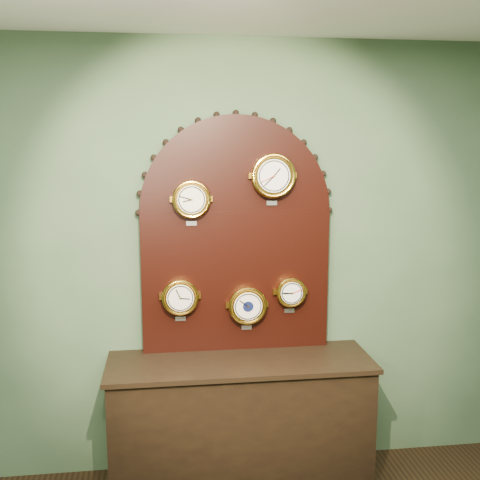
{
  "coord_description": "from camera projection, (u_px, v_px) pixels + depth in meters",
  "views": [
    {
      "loc": [
        -0.45,
        -1.13,
        2.15
      ],
      "look_at": [
        0.0,
        2.25,
        1.58
      ],
      "focal_mm": 43.21,
      "sensor_mm": 36.0,
      "label": 1
    }
  ],
  "objects": [
    {
      "name": "wall_back",
      "position": [
        235.0,
        261.0,
        3.74
      ],
      "size": [
        4.0,
        0.0,
        4.0
      ],
      "primitive_type": "plane",
      "rotation": [
        1.57,
        0.0,
        0.0
      ],
      "color": "#415C3F",
      "rests_on": "ground"
    },
    {
      "name": "shop_counter",
      "position": [
        240.0,
        425.0,
        3.64
      ],
      "size": [
        1.6,
        0.5,
        0.8
      ],
      "primitive_type": "cube",
      "color": "black",
      "rests_on": "ground_plane"
    },
    {
      "name": "roman_clock",
      "position": [
        191.0,
        199.0,
        3.52
      ],
      "size": [
        0.23,
        0.08,
        0.28
      ],
      "color": "gold",
      "rests_on": "display_board"
    },
    {
      "name": "tide_clock",
      "position": [
        291.0,
        292.0,
        3.7
      ],
      "size": [
        0.19,
        0.08,
        0.24
      ],
      "color": "gold",
      "rests_on": "display_board"
    },
    {
      "name": "barometer",
      "position": [
        247.0,
        305.0,
        3.67
      ],
      "size": [
        0.24,
        0.08,
        0.29
      ],
      "color": "gold",
      "rests_on": "display_board"
    },
    {
      "name": "arabic_clock",
      "position": [
        273.0,
        176.0,
        3.56
      ],
      "size": [
        0.28,
        0.08,
        0.32
      ],
      "color": "gold",
      "rests_on": "display_board"
    },
    {
      "name": "hygrometer",
      "position": [
        180.0,
        297.0,
        3.61
      ],
      "size": [
        0.23,
        0.08,
        0.28
      ],
      "color": "gold",
      "rests_on": "display_board"
    },
    {
      "name": "display_board",
      "position": [
        236.0,
        228.0,
        3.65
      ],
      "size": [
        1.26,
        0.06,
        1.53
      ],
      "color": "black",
      "rests_on": "shop_counter"
    }
  ]
}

